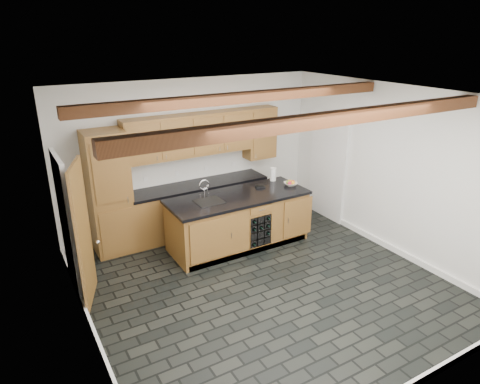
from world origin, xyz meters
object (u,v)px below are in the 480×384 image
object	(u,v)px
kitchen_scale	(260,186)
island	(239,221)
fruit_bowl	(291,184)
paper_towel	(273,174)

from	to	relation	value
kitchen_scale	island	bearing A→B (deg)	-147.78
fruit_bowl	kitchen_scale	bearing A→B (deg)	160.14
island	kitchen_scale	size ratio (longest dim) A/B	13.30
island	paper_towel	bearing A→B (deg)	20.97
island	paper_towel	size ratio (longest dim) A/B	10.01
kitchen_scale	paper_towel	distance (m)	0.46
island	paper_towel	world-z (taller)	paper_towel
kitchen_scale	paper_towel	bearing A→B (deg)	40.83
fruit_bowl	paper_towel	size ratio (longest dim) A/B	0.95
kitchen_scale	paper_towel	xyz separation A→B (m)	(0.41, 0.20, 0.10)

